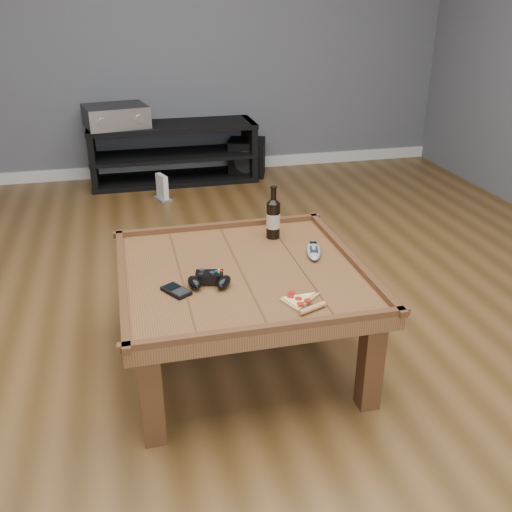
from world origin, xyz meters
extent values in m
plane|color=#4B3115|center=(0.00, 0.00, 0.00)|extent=(6.00, 6.00, 0.00)
cube|color=#54565C|center=(0.00, 3.00, 1.35)|extent=(5.00, 0.04, 2.70)
cube|color=silver|center=(0.00, 2.99, 0.05)|extent=(5.00, 0.02, 0.10)
cube|color=#523517|center=(0.00, 0.00, 0.42)|extent=(1.00, 1.00, 0.06)
cube|color=#462A13|center=(-0.42, -0.42, 0.20)|extent=(0.08, 0.08, 0.39)
cube|color=#462A13|center=(0.42, -0.42, 0.20)|extent=(0.08, 0.08, 0.39)
cube|color=#462A13|center=(-0.42, 0.42, 0.20)|extent=(0.08, 0.08, 0.39)
cube|color=#462A13|center=(0.42, 0.42, 0.20)|extent=(0.08, 0.08, 0.39)
cube|color=#462A13|center=(0.00, 0.48, 0.46)|extent=(1.03, 0.03, 0.03)
cube|color=#462A13|center=(0.00, -0.48, 0.46)|extent=(1.03, 0.03, 0.03)
cube|color=#462A13|center=(0.48, 0.00, 0.46)|extent=(0.03, 1.03, 0.03)
cube|color=#462A13|center=(-0.48, 0.00, 0.46)|extent=(0.03, 1.03, 0.03)
cube|color=black|center=(0.00, 2.75, 0.48)|extent=(1.40, 0.45, 0.04)
cube|color=black|center=(0.00, 2.75, 0.23)|extent=(1.40, 0.45, 0.03)
cube|color=black|center=(0.00, 2.75, 0.02)|extent=(1.40, 0.45, 0.04)
cube|color=black|center=(-0.67, 2.75, 0.25)|extent=(0.05, 0.44, 0.50)
cube|color=black|center=(0.67, 2.75, 0.25)|extent=(0.05, 0.44, 0.50)
cylinder|color=black|center=(0.22, 0.31, 0.54)|extent=(0.06, 0.06, 0.17)
cone|color=black|center=(0.22, 0.31, 0.64)|extent=(0.06, 0.06, 0.03)
cylinder|color=black|center=(0.22, 0.31, 0.67)|extent=(0.03, 0.03, 0.06)
cylinder|color=black|center=(0.22, 0.31, 0.70)|extent=(0.03, 0.03, 0.01)
cylinder|color=tan|center=(0.22, 0.31, 0.54)|extent=(0.07, 0.07, 0.07)
cube|color=black|center=(-0.15, -0.08, 0.48)|extent=(0.12, 0.09, 0.04)
ellipsoid|color=black|center=(-0.21, -0.11, 0.47)|extent=(0.06, 0.10, 0.04)
ellipsoid|color=black|center=(-0.10, -0.13, 0.47)|extent=(0.09, 0.10, 0.04)
cylinder|color=black|center=(-0.17, -0.06, 0.50)|extent=(0.02, 0.02, 0.01)
cylinder|color=black|center=(-0.14, -0.09, 0.50)|extent=(0.02, 0.02, 0.01)
cylinder|color=yellow|center=(-0.11, -0.07, 0.50)|extent=(0.01, 0.01, 0.01)
cylinder|color=red|center=(-0.10, -0.08, 0.50)|extent=(0.01, 0.01, 0.01)
cylinder|color=#0C33CC|center=(-0.12, -0.08, 0.50)|extent=(0.01, 0.01, 0.01)
cylinder|color=#0C9919|center=(-0.11, -0.09, 0.50)|extent=(0.01, 0.01, 0.01)
cylinder|color=tan|center=(0.18, -0.39, 0.46)|extent=(0.12, 0.06, 0.02)
cylinder|color=#A51515|center=(0.15, -0.36, 0.47)|extent=(0.03, 0.03, 0.00)
cylinder|color=#A51515|center=(0.18, -0.34, 0.47)|extent=(0.03, 0.03, 0.00)
cylinder|color=#A51515|center=(0.15, -0.32, 0.47)|extent=(0.03, 0.03, 0.00)
cylinder|color=#A51515|center=(0.13, -0.29, 0.47)|extent=(0.03, 0.03, 0.00)
cylinder|color=#A51515|center=(0.14, -0.26, 0.47)|extent=(0.03, 0.03, 0.00)
cube|color=black|center=(-0.28, -0.13, 0.46)|extent=(0.12, 0.14, 0.01)
cube|color=black|center=(-0.30, -0.11, 0.47)|extent=(0.07, 0.07, 0.00)
cube|color=black|center=(-0.27, -0.16, 0.47)|extent=(0.07, 0.07, 0.00)
ellipsoid|color=gray|center=(0.35, 0.09, 0.46)|extent=(0.12, 0.21, 0.03)
cube|color=black|center=(0.37, 0.14, 0.48)|extent=(0.04, 0.03, 0.00)
cube|color=black|center=(0.34, 0.07, 0.48)|extent=(0.05, 0.08, 0.00)
cube|color=black|center=(-0.45, 2.75, 0.59)|extent=(0.55, 0.48, 0.17)
cube|color=#B1B4BB|center=(-0.41, 2.56, 0.59)|extent=(0.48, 0.10, 0.17)
cylinder|color=#B1B4BB|center=(-0.56, 2.52, 0.59)|extent=(0.07, 0.03, 0.06)
cylinder|color=#B1B4BB|center=(-0.27, 2.57, 0.59)|extent=(0.07, 0.03, 0.06)
cube|color=black|center=(0.66, 2.80, 0.16)|extent=(0.39, 0.39, 0.31)
cylinder|color=black|center=(0.61, 2.65, 0.16)|extent=(0.19, 0.07, 0.20)
cube|color=slate|center=(-0.15, 2.28, 0.01)|extent=(0.14, 0.18, 0.01)
cube|color=white|center=(-0.15, 2.28, 0.11)|extent=(0.09, 0.15, 0.19)
camera|label=1|loc=(-0.44, -2.09, 1.51)|focal=40.00mm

